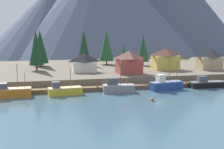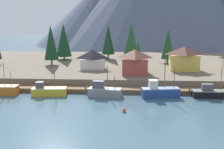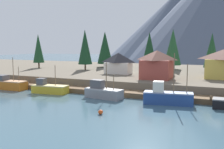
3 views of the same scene
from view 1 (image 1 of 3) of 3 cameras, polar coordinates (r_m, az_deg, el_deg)
The scene contains 21 objects.
ground_plane at distance 92.07m, azimuth -2.72°, elevation -1.12°, with size 400.00×400.00×1.00m, color #3D5B6B.
dock at distance 74.56m, azimuth -0.06°, elevation -2.52°, with size 80.00×4.00×1.60m.
shoreline_bank at distance 103.50m, azimuth -4.00°, elevation 0.87°, with size 400.00×56.00×2.50m, color #665B4C.
mountain_west_peak at distance 196.50m, azimuth -11.00°, elevation 10.42°, with size 95.08×95.08×45.40m, color #4C566B.
mountain_central_peak at distance 200.23m, azimuth -2.19°, elevation 13.39°, with size 132.36×132.36×65.46m, color #4C566B.
fishing_boat_orange at distance 69.14m, azimuth -19.39°, elevation -3.22°, with size 9.16×3.05×7.47m.
fishing_boat_yellow at distance 68.81m, azimuth -9.28°, elevation -3.07°, with size 7.94×3.43×6.05m.
fishing_boat_grey at distance 70.86m, azimuth 1.09°, elevation -2.50°, with size 7.72×3.56×7.01m.
fishing_boat_blue at distance 74.79m, azimuth 10.39°, elevation -1.96°, with size 8.64×3.79×8.91m.
fishing_boat_black at distance 80.88m, azimuth 17.84°, elevation -1.71°, with size 9.12×2.61×6.96m.
house_tan at distance 99.94m, azimuth 18.44°, elevation 2.87°, with size 7.61×5.07×6.55m.
house_white at distance 88.90m, azimuth -5.42°, elevation 2.37°, with size 7.24×4.29×5.71m.
house_red at distance 85.53m, azimuth 3.28°, elevation 2.47°, with size 6.95×6.92×6.60m.
house_yellow at distance 96.20m, azimuth 10.34°, elevation 3.06°, with size 8.34×5.94×6.85m.
conifer_near_left at distance 94.16m, azimuth -14.57°, elevation 5.11°, with size 4.45×4.45×12.76m.
conifer_near_right at distance 106.20m, azimuth 6.10°, elevation 5.15°, with size 4.25×4.25×11.21m.
conifer_mid_left at distance 94.62m, azimuth 2.26°, elevation 4.00°, with size 2.78×2.78×8.05m.
conifer_back_left at distance 109.60m, azimuth -5.51°, elevation 5.62°, with size 4.65×4.65×12.29m.
conifer_back_right at distance 106.23m, azimuth -13.80°, elevation 5.31°, with size 5.51×5.51×12.79m.
conifer_centre at distance 109.29m, azimuth -1.07°, elevation 5.72°, with size 5.53×5.53×12.98m.
channel_buoy at distance 62.50m, azimuth 7.89°, elevation -4.82°, with size 0.70×0.70×0.70m, color #E04C19.
Camera 1 is at (-17.36, -69.21, 14.23)m, focal length 46.96 mm.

